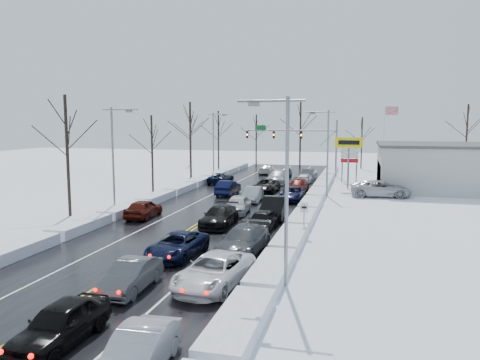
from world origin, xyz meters
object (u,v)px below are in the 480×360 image
(flagpole, at_px, (385,135))
(dealership_building, at_px, (471,167))
(oncoming_car_0, at_px, (228,195))
(traffic_signal_mast, at_px, (301,138))
(tires_plus_sign, at_px, (349,146))
(queued_car_0, at_px, (61,344))

(flagpole, xyz_separation_m, dealership_building, (8.80, -12.00, -3.27))
(flagpole, bearing_deg, dealership_building, -53.73)
(dealership_building, height_order, oncoming_car_0, dealership_building)
(traffic_signal_mast, xyz_separation_m, tires_plus_sign, (7.05, -12.00, -0.49))
(queued_car_0, height_order, oncoming_car_0, oncoming_car_0)
(traffic_signal_mast, bearing_deg, oncoming_car_0, -104.80)
(dealership_building, distance_m, queued_car_0, 49.30)
(traffic_signal_mast, bearing_deg, queued_car_0, -91.86)
(traffic_signal_mast, relative_size, dealership_building, 0.65)
(traffic_signal_mast, bearing_deg, tires_plus_sign, -59.54)
(traffic_signal_mast, height_order, tires_plus_sign, traffic_signal_mast)
(tires_plus_sign, distance_m, oncoming_car_0, 15.45)
(dealership_building, bearing_deg, queued_car_0, -116.91)
(tires_plus_sign, relative_size, queued_car_0, 1.35)
(queued_car_0, bearing_deg, traffic_signal_mast, 89.62)
(dealership_building, xyz_separation_m, queued_car_0, (-22.28, -43.90, -2.66))
(queued_car_0, xyz_separation_m, oncoming_car_0, (-3.51, 34.00, 0.00))
(dealership_building, xyz_separation_m, oncoming_car_0, (-25.79, -9.91, -2.66))
(tires_plus_sign, height_order, flagpole, flagpole)
(traffic_signal_mast, bearing_deg, flagpole, 9.73)
(traffic_signal_mast, distance_m, queued_car_0, 54.20)
(tires_plus_sign, distance_m, queued_car_0, 43.10)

